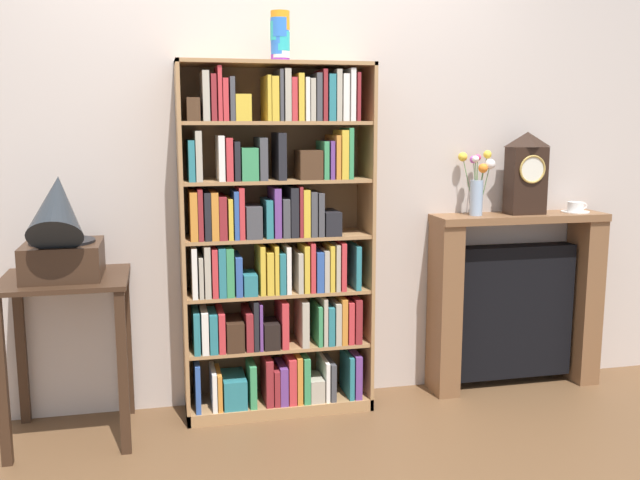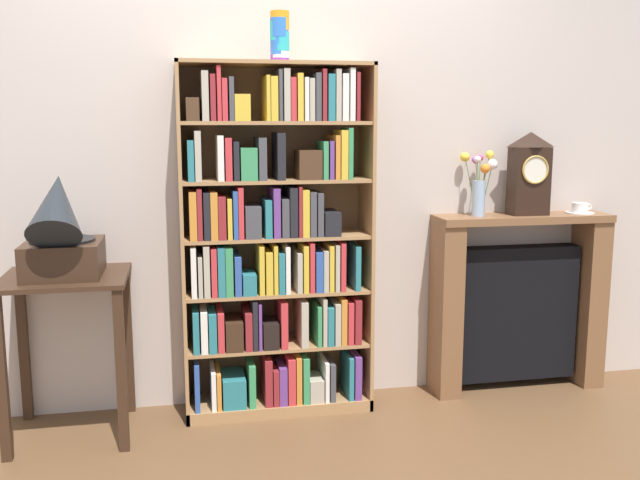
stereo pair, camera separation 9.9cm
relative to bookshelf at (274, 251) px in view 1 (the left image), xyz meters
name	(u,v)px [view 1 (the left image)]	position (x,y,z in m)	size (l,w,h in m)	color
ground_plane	(283,421)	(0.02, -0.13, -0.85)	(7.87, 6.40, 0.02)	brown
wall_back	(303,156)	(0.19, 0.20, 0.46)	(4.87, 0.08, 2.60)	beige
bookshelf	(274,251)	(0.00, 0.00, 0.00)	(0.95, 0.30, 1.76)	#A87A4C
cup_stack	(280,36)	(0.04, -0.02, 1.04)	(0.09, 0.09, 0.23)	purple
side_table_left	(67,318)	(-0.99, -0.10, -0.26)	(0.57, 0.52, 0.78)	#382316
gramophone	(60,235)	(-0.99, -0.15, 0.14)	(0.34, 0.48, 0.54)	#382316
fireplace_mantel	(514,301)	(1.37, 0.05, -0.35)	(0.97, 0.24, 0.98)	brown
mantel_clock	(526,173)	(1.39, 0.03, 0.37)	(0.20, 0.13, 0.44)	black
flower_vase	(478,182)	(1.11, 0.04, 0.32)	(0.17, 0.14, 0.35)	#99B2D1
teacup_with_saucer	(576,208)	(1.70, 0.03, 0.17)	(0.15, 0.15, 0.06)	white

